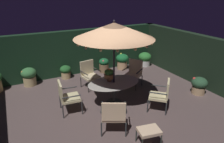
% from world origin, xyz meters
% --- Properties ---
extents(ground_plane, '(8.12, 6.44, 0.02)m').
position_xyz_m(ground_plane, '(0.00, 0.00, -0.01)').
color(ground_plane, brown).
extents(hedge_backdrop_rear, '(8.12, 0.30, 1.93)m').
position_xyz_m(hedge_backdrop_rear, '(0.00, 3.07, 0.96)').
color(hedge_backdrop_rear, black).
rests_on(hedge_backdrop_rear, ground_plane).
extents(hedge_backdrop_right, '(0.30, 6.44, 1.93)m').
position_xyz_m(hedge_backdrop_right, '(3.91, 0.00, 0.96)').
color(hedge_backdrop_right, black).
rests_on(hedge_backdrop_right, ground_plane).
extents(patio_dining_table, '(1.73, 1.15, 0.75)m').
position_xyz_m(patio_dining_table, '(0.21, -0.07, 0.62)').
color(patio_dining_table, '#2B2B2B').
rests_on(patio_dining_table, ground_plane).
extents(patio_umbrella, '(2.41, 2.41, 2.70)m').
position_xyz_m(patio_umbrella, '(0.21, -0.07, 2.39)').
color(patio_umbrella, '#322B34').
rests_on(patio_umbrella, ground_plane).
extents(centerpiece_planter, '(0.33, 0.33, 0.43)m').
position_xyz_m(centerpiece_planter, '(0.13, 0.09, 0.99)').
color(centerpiece_planter, '#AE6644').
rests_on(centerpiece_planter, patio_dining_table).
extents(patio_chair_north, '(0.70, 0.68, 1.02)m').
position_xyz_m(patio_chair_north, '(-0.05, 1.43, 0.57)').
color(patio_chair_north, '#32312F').
rests_on(patio_chair_north, ground_plane).
extents(patio_chair_northeast, '(0.66, 0.69, 1.00)m').
position_xyz_m(patio_chair_northeast, '(-1.30, 0.10, 0.57)').
color(patio_chair_northeast, '#313234').
rests_on(patio_chair_northeast, ground_plane).
extents(patio_chair_east, '(0.85, 0.83, 0.97)m').
position_xyz_m(patio_chair_east, '(-0.50, -1.42, 0.55)').
color(patio_chair_east, '#2B3031').
rests_on(patio_chair_east, ground_plane).
extents(patio_chair_southeast, '(0.80, 0.80, 1.01)m').
position_xyz_m(patio_chair_southeast, '(1.31, -1.13, 0.57)').
color(patio_chair_southeast, '#2E3133').
rests_on(patio_chair_southeast, ground_plane).
extents(patio_chair_south, '(0.82, 0.82, 1.03)m').
position_xyz_m(patio_chair_south, '(1.51, 0.75, 0.58)').
color(patio_chair_south, '#2A282B').
rests_on(patio_chair_south, ground_plane).
extents(ottoman_footrest, '(0.58, 0.47, 0.43)m').
position_xyz_m(ottoman_footrest, '(0.03, -2.20, 0.37)').
color(ottoman_footrest, '#2A322B').
rests_on(ottoman_footrest, ground_plane).
extents(potted_plant_back_right, '(0.62, 0.62, 0.67)m').
position_xyz_m(potted_plant_back_right, '(3.25, 2.43, 0.36)').
color(potted_plant_back_right, silver).
rests_on(potted_plant_back_right, ground_plane).
extents(potted_plant_back_left, '(0.44, 0.44, 0.65)m').
position_xyz_m(potted_plant_back_left, '(1.10, 2.58, 0.34)').
color(potted_plant_back_left, olive).
rests_on(potted_plant_back_left, ground_plane).
extents(potted_plant_front_corner, '(0.46, 0.46, 0.56)m').
position_xyz_m(potted_plant_front_corner, '(-0.63, 2.68, 0.31)').
color(potted_plant_front_corner, tan).
rests_on(potted_plant_front_corner, ground_plane).
extents(potted_plant_left_far, '(0.58, 0.58, 0.71)m').
position_xyz_m(potted_plant_left_far, '(-2.08, 2.66, 0.39)').
color(potted_plant_left_far, tan).
rests_on(potted_plant_left_far, ground_plane).
extents(potted_plant_left_near, '(0.56, 0.56, 0.62)m').
position_xyz_m(potted_plant_left_near, '(3.23, -0.89, 0.34)').
color(potted_plant_left_near, tan).
rests_on(potted_plant_left_near, ground_plane).
extents(potted_plant_back_center, '(0.58, 0.58, 0.72)m').
position_xyz_m(potted_plant_back_center, '(2.05, 2.56, 0.40)').
color(potted_plant_back_center, tan).
rests_on(potted_plant_back_center, ground_plane).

